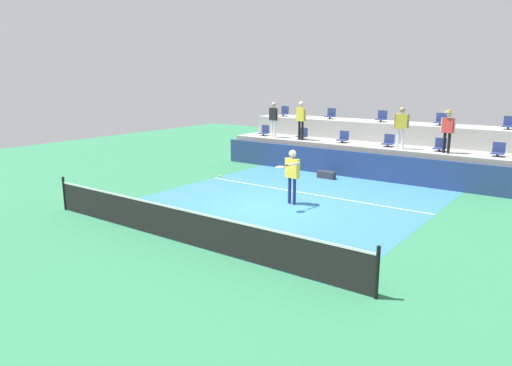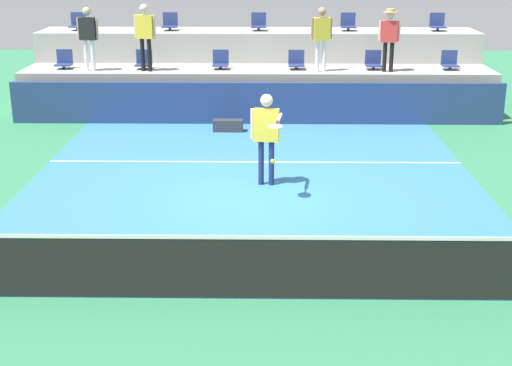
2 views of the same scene
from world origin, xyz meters
TOP-DOWN VIEW (x-y plane):
  - ground_plane at (0.00, 0.00)m, footprint 40.00×40.00m
  - court_inner_paint at (0.00, 1.00)m, footprint 9.00×10.00m
  - court_service_line at (0.00, 2.40)m, footprint 9.00×0.06m
  - tennis_net at (0.00, -4.00)m, footprint 10.48×0.08m
  - sponsor_backboard at (0.00, 6.00)m, footprint 13.00×0.16m
  - seating_tier_lower at (0.00, 7.30)m, footprint 13.00×1.80m
  - seating_tier_upper at (0.00, 9.10)m, footprint 13.00×1.80m
  - stadium_chair_lower_far_left at (-5.37, 7.23)m, footprint 0.44×0.40m
  - stadium_chair_lower_left at (-3.15, 7.23)m, footprint 0.44×0.40m
  - stadium_chair_lower_mid_left at (-1.02, 7.23)m, footprint 0.44×0.40m
  - stadium_chair_lower_mid_right at (1.08, 7.23)m, footprint 0.44×0.40m
  - stadium_chair_lower_right at (3.20, 7.23)m, footprint 0.44×0.40m
  - stadium_chair_lower_far_right at (5.30, 7.23)m, footprint 0.44×0.40m
  - stadium_chair_upper_far_left at (-5.37, 9.03)m, footprint 0.44×0.40m
  - stadium_chair_upper_left at (-2.62, 9.03)m, footprint 0.44×0.40m
  - stadium_chair_upper_center at (0.01, 9.03)m, footprint 0.44×0.40m
  - stadium_chair_upper_right at (2.66, 9.03)m, footprint 0.44×0.40m
  - stadium_chair_upper_far_right at (5.30, 9.03)m, footprint 0.44×0.40m
  - tennis_player at (0.26, 0.83)m, footprint 0.62×1.28m
  - spectator_leaning_on_rail at (-4.55, 6.85)m, footprint 0.60×0.26m
  - spectator_in_white at (-3.01, 6.85)m, footprint 0.62×0.29m
  - spectator_in_grey at (1.72, 6.85)m, footprint 0.59×0.28m
  - spectator_with_hat at (3.53, 6.85)m, footprint 0.57×0.45m
  - tennis_ball at (0.35, -2.88)m, footprint 0.07×0.07m
  - equipment_bag at (-0.72, 5.14)m, footprint 0.76×0.28m

SIDE VIEW (x-z plane):
  - ground_plane at x=0.00m, z-range 0.00..0.00m
  - court_inner_paint at x=0.00m, z-range 0.00..0.01m
  - court_service_line at x=0.00m, z-range 0.01..0.01m
  - equipment_bag at x=-0.72m, z-range 0.00..0.30m
  - tennis_net at x=0.00m, z-range -0.04..1.03m
  - sponsor_backboard at x=0.00m, z-range 0.00..1.10m
  - seating_tier_lower at x=0.00m, z-range 0.00..1.25m
  - seating_tier_upper at x=0.00m, z-range 0.00..2.10m
  - tennis_player at x=0.26m, z-range 0.22..2.04m
  - stadium_chair_lower_far_left at x=-5.37m, z-range 1.20..1.72m
  - stadium_chair_lower_left at x=-3.15m, z-range 1.20..1.72m
  - stadium_chair_lower_mid_left at x=-1.02m, z-range 1.20..1.72m
  - stadium_chair_lower_mid_right at x=1.08m, z-range 1.20..1.72m
  - stadium_chair_lower_right at x=3.20m, z-range 1.20..1.72m
  - stadium_chair_lower_far_right at x=5.30m, z-range 1.20..1.72m
  - tennis_ball at x=0.35m, z-range 1.57..1.63m
  - spectator_with_hat at x=3.53m, z-range 1.43..3.10m
  - spectator_leaning_on_rail at x=-4.55m, z-range 1.43..3.13m
  - spectator_in_grey at x=1.72m, z-range 1.43..3.13m
  - stadium_chair_upper_far_left at x=-5.37m, z-range 2.05..2.57m
  - stadium_chair_upper_left at x=-2.62m, z-range 2.05..2.57m
  - stadium_chair_upper_center at x=0.01m, z-range 2.05..2.57m
  - stadium_chair_upper_right at x=2.66m, z-range 2.05..2.57m
  - stadium_chair_upper_far_right at x=5.30m, z-range 2.05..2.57m
  - spectator_in_white at x=-3.01m, z-range 1.45..3.23m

